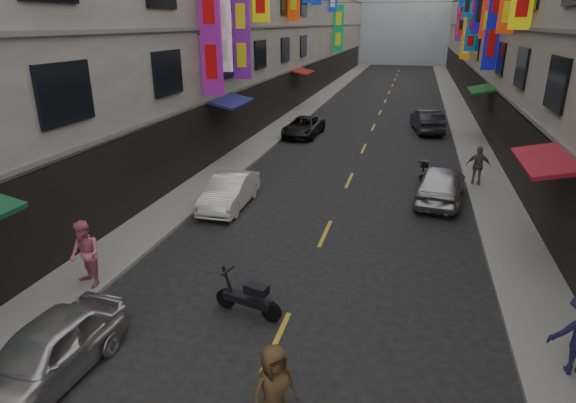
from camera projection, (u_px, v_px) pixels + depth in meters
The scene contains 14 objects.
sidewalk_left at pixel (306, 108), 39.33m from camera, with size 2.00×90.00×0.12m, color slate.
sidewalk_right at pixel (460, 115), 36.51m from camera, with size 2.00×90.00×0.12m, color slate.
street_awnings at pixel (331, 105), 22.68m from camera, with size 13.99×35.20×0.41m.
lane_markings at pixel (377, 119), 35.22m from camera, with size 0.12×80.20×0.01m.
scooter_crossing at pixel (249, 298), 11.54m from camera, with size 1.78×0.67×1.14m.
scooter_far_right at pixel (424, 172), 21.30m from camera, with size 0.51×1.80×1.14m.
car_left_near at pixel (46, 353), 9.33m from camera, with size 1.50×3.74×1.27m, color #BABABF.
car_left_mid at pixel (230, 191), 18.31m from camera, with size 1.32×3.79×1.25m, color white.
car_left_far at pixel (303, 127), 29.83m from camera, with size 1.95×4.22×1.17m, color black.
car_right_mid at pixel (441, 184), 18.86m from camera, with size 1.71×4.26×1.45m, color #B2B1B6.
car_right_far at pixel (427, 121), 30.90m from camera, with size 1.53×4.38×1.44m, color #26242C.
pedestrian_lfar at pixel (85, 254), 12.44m from camera, with size 0.88×0.61×1.82m, color #C86A7D.
pedestrian_rfar at pixel (478, 166), 20.44m from camera, with size 0.97×0.55×1.66m, color #5B5B5E.
pedestrian_crossing at pixel (274, 390), 8.10m from camera, with size 0.83×0.57×1.70m, color #46311C.
Camera 1 is at (2.50, 3.38, 6.66)m, focal length 30.00 mm.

